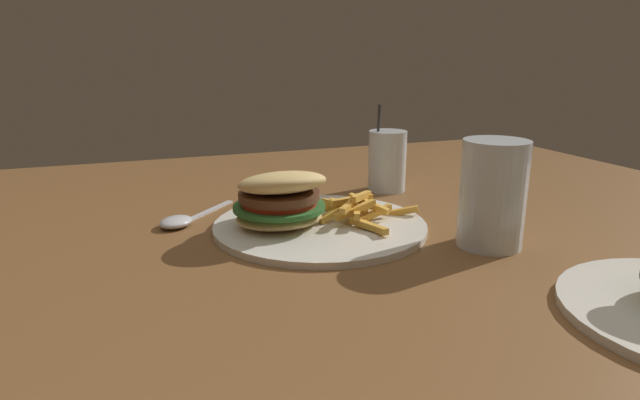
# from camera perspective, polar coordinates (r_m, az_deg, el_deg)

# --- Properties ---
(dining_table) EXTENTS (1.59, 1.43, 0.78)m
(dining_table) POSITION_cam_1_polar(r_m,az_deg,el_deg) (0.76, 2.91, -10.63)
(dining_table) COLOR brown
(dining_table) RESTS_ON ground_plane
(meal_plate_near) EXTENTS (0.31, 0.31, 0.10)m
(meal_plate_near) POSITION_cam_1_polar(r_m,az_deg,el_deg) (0.78, -1.96, -1.24)
(meal_plate_near) COLOR silver
(meal_plate_near) RESTS_ON dining_table
(beer_glass) EXTENTS (0.09, 0.09, 0.14)m
(beer_glass) POSITION_cam_1_polar(r_m,az_deg,el_deg) (0.75, 17.91, 0.33)
(beer_glass) COLOR silver
(beer_glass) RESTS_ON dining_table
(juice_glass) EXTENTS (0.07, 0.07, 0.16)m
(juice_glass) POSITION_cam_1_polar(r_m,az_deg,el_deg) (1.01, 7.16, 3.94)
(juice_glass) COLOR silver
(juice_glass) RESTS_ON dining_table
(spoon) EXTENTS (0.14, 0.15, 0.02)m
(spoon) POSITION_cam_1_polar(r_m,az_deg,el_deg) (0.84, -14.78, -2.16)
(spoon) COLOR silver
(spoon) RESTS_ON dining_table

